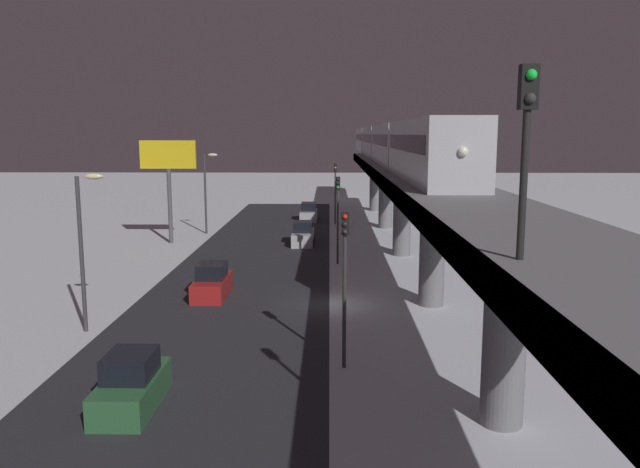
% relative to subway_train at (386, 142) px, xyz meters
% --- Properties ---
extents(ground_plane, '(240.00, 240.00, 0.00)m').
position_rel_subway_train_xyz_m(ground_plane, '(5.96, 29.86, -8.62)').
color(ground_plane, silver).
extents(avenue_asphalt, '(11.00, 101.40, 0.01)m').
position_rel_subway_train_xyz_m(avenue_asphalt, '(11.17, 29.86, -8.61)').
color(avenue_asphalt, '#28282D').
rests_on(avenue_asphalt, ground_plane).
extents(elevated_railway, '(5.00, 101.40, 6.84)m').
position_rel_subway_train_xyz_m(elevated_railway, '(0.09, 29.86, -2.74)').
color(elevated_railway, slate).
rests_on(elevated_railway, ground_plane).
extents(subway_train, '(2.94, 74.07, 3.40)m').
position_rel_subway_train_xyz_m(subway_train, '(0.00, 0.00, 0.00)').
color(subway_train, '#B7BABF').
rests_on(subway_train, elevated_railway).
extents(rail_signal, '(0.36, 0.41, 4.00)m').
position_rel_subway_train_xyz_m(rail_signal, '(1.67, 50.89, 0.95)').
color(rail_signal, black).
rests_on(rail_signal, elevated_railway).
extents(sedan_silver, '(1.91, 4.61, 1.97)m').
position_rel_subway_train_xyz_m(sedan_silver, '(7.97, 10.50, -7.83)').
color(sedan_silver, '#B2B2B7').
rests_on(sedan_silver, ground_plane).
extents(sedan_red, '(1.80, 4.35, 1.97)m').
position_rel_subway_train_xyz_m(sedan_red, '(12.57, 28.13, -7.82)').
color(sedan_red, '#A51E1E').
rests_on(sedan_red, ground_plane).
extents(sedan_silver_2, '(1.80, 4.77, 1.97)m').
position_rel_subway_train_xyz_m(sedan_silver_2, '(7.97, -4.47, -7.82)').
color(sedan_silver_2, '#B2B2B7').
rests_on(sedan_silver_2, ground_plane).
extents(sedan_green, '(1.80, 4.07, 1.97)m').
position_rel_subway_train_xyz_m(sedan_green, '(12.57, 43.29, -7.82)').
color(sedan_green, '#2D6038').
rests_on(sedan_green, ground_plane).
extents(traffic_light_near, '(0.32, 0.44, 6.40)m').
position_rel_subway_train_xyz_m(traffic_light_near, '(5.07, 39.44, -4.42)').
color(traffic_light_near, '#2D2D2D').
rests_on(traffic_light_near, ground_plane).
extents(traffic_light_mid, '(0.32, 0.44, 6.40)m').
position_rel_subway_train_xyz_m(traffic_light_mid, '(5.07, 18.80, -4.42)').
color(traffic_light_mid, '#2D2D2D').
rests_on(traffic_light_mid, ground_plane).
extents(traffic_light_far, '(0.32, 0.44, 6.40)m').
position_rel_subway_train_xyz_m(traffic_light_far, '(5.07, -1.85, -4.42)').
color(traffic_light_far, '#2D2D2D').
rests_on(traffic_light_far, ground_plane).
extents(commercial_billboard, '(4.80, 0.36, 8.90)m').
position_rel_subway_train_xyz_m(commercial_billboard, '(19.52, 10.18, -1.79)').
color(commercial_billboard, '#4C4C51').
rests_on(commercial_billboard, ground_plane).
extents(street_lamp_near, '(1.35, 0.44, 7.65)m').
position_rel_subway_train_xyz_m(street_lamp_near, '(17.24, 34.86, -3.80)').
color(street_lamp_near, '#38383D').
rests_on(street_lamp_near, ground_plane).
extents(street_lamp_far, '(1.35, 0.44, 7.65)m').
position_rel_subway_train_xyz_m(street_lamp_far, '(17.24, 4.86, -3.80)').
color(street_lamp_far, '#38383D').
rests_on(street_lamp_far, ground_plane).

